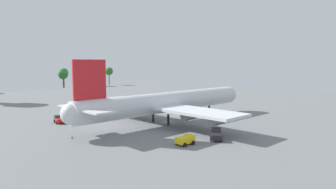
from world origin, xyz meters
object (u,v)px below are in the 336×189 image
object	(u,v)px
catering_truck	(185,140)
pushback_tractor	(216,135)
safety_cone_tail	(72,137)
cargo_airplane	(167,103)
fuel_truck	(60,119)
safety_cone_nose	(219,109)

from	to	relation	value
catering_truck	pushback_tractor	bearing A→B (deg)	-13.41
catering_truck	safety_cone_tail	world-z (taller)	catering_truck
pushback_tractor	safety_cone_tail	bearing A→B (deg)	133.96
cargo_airplane	pushback_tractor	bearing A→B (deg)	-105.20
safety_cone_tail	fuel_truck	bearing A→B (deg)	72.83
cargo_airplane	safety_cone_nose	xyz separation A→B (m)	(30.00, 3.33, -5.43)
safety_cone_nose	safety_cone_tail	distance (m)	59.18
catering_truck	safety_cone_tail	bearing A→B (deg)	124.15
pushback_tractor	fuel_truck	xyz separation A→B (m)	(-16.94, 43.62, -0.12)
fuel_truck	safety_cone_nose	bearing A→B (deg)	-18.56
cargo_airplane	safety_cone_tail	size ratio (longest dim) A/B	80.37
pushback_tractor	fuel_truck	size ratio (longest dim) A/B	0.99
catering_truck	pushback_tractor	xyz separation A→B (m)	(8.15, -1.94, 0.09)
pushback_tractor	safety_cone_nose	xyz separation A→B (m)	(36.11, 25.81, -0.76)
catering_truck	pushback_tractor	size ratio (longest dim) A/B	0.83
safety_cone_tail	safety_cone_nose	bearing A→B (deg)	1.86
catering_truck	fuel_truck	bearing A→B (deg)	101.91
fuel_truck	safety_cone_tail	xyz separation A→B (m)	(-6.10, -19.73, -0.64)
catering_truck	fuel_truck	xyz separation A→B (m)	(-8.79, 41.67, -0.03)
cargo_airplane	safety_cone_nose	distance (m)	30.67
catering_truck	safety_cone_nose	size ratio (longest dim) A/B	5.02
cargo_airplane	safety_cone_nose	world-z (taller)	cargo_airplane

